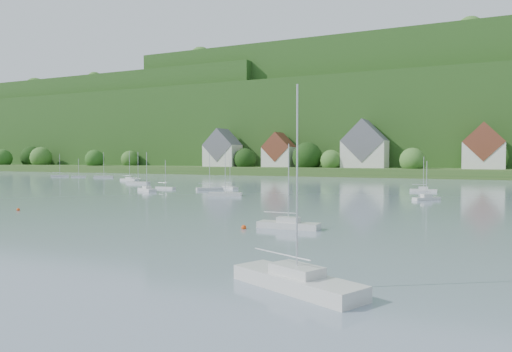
{
  "coord_description": "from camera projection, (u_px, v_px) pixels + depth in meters",
  "views": [
    {
      "loc": [
        44.41,
        7.45,
        6.9
      ],
      "look_at": [
        12.89,
        75.0,
        4.0
      ],
      "focal_mm": 33.93,
      "sensor_mm": 36.0,
      "label": 1
    }
  ],
  "objects": [
    {
      "name": "near_sailboat_4",
      "position": [
        297.0,
        280.0,
        25.14
      ],
      "size": [
        8.09,
        5.32,
        10.65
      ],
      "rotation": [
        0.0,
        0.0,
        -0.43
      ],
      "color": "silver",
      "rests_on": "ground"
    },
    {
      "name": "village_building_2",
      "position": [
        365.0,
        148.0,
        180.02
      ],
      "size": [
        16.0,
        11.44,
        18.0
      ],
      "color": "beige",
      "rests_on": "far_shore_strip"
    },
    {
      "name": "mooring_buoy_2",
      "position": [
        244.0,
        229.0,
        46.49
      ],
      "size": [
        0.51,
        0.51,
        0.51
      ],
      "primitive_type": "sphere",
      "color": "#D24310",
      "rests_on": "ground"
    },
    {
      "name": "far_shore_strip",
      "position": [
        359.0,
        171.0,
        193.34
      ],
      "size": [
        600.0,
        60.0,
        3.0
      ],
      "primitive_type": "cube",
      "color": "#2F5520",
      "rests_on": "ground"
    },
    {
      "name": "mooring_buoy_3",
      "position": [
        18.0,
        211.0,
        62.49
      ],
      "size": [
        0.42,
        0.42,
        0.42
      ],
      "primitive_type": "sphere",
      "color": "#D24310",
      "rests_on": "ground"
    },
    {
      "name": "village_building_0",
      "position": [
        223.0,
        151.0,
        204.49
      ],
      "size": [
        14.0,
        10.4,
        16.0
      ],
      "color": "beige",
      "rests_on": "far_shore_strip"
    },
    {
      "name": "village_building_3",
      "position": [
        483.0,
        150.0,
        161.34
      ],
      "size": [
        13.0,
        10.4,
        15.5
      ],
      "color": "beige",
      "rests_on": "far_shore_strip"
    },
    {
      "name": "near_sailboat_3",
      "position": [
        288.0,
        224.0,
        46.8
      ],
      "size": [
        6.1,
        1.81,
        8.2
      ],
      "rotation": [
        0.0,
        0.0,
        0.02
      ],
      "color": "silver",
      "rests_on": "ground"
    },
    {
      "name": "forested_ridge",
      "position": [
        390.0,
        127.0,
        254.43
      ],
      "size": [
        620.0,
        181.22,
        69.89
      ],
      "color": "#1B3A12",
      "rests_on": "ground"
    },
    {
      "name": "far_sailboat_cluster",
      "position": [
        310.0,
        185.0,
        113.37
      ],
      "size": [
        205.35,
        59.81,
        8.71
      ],
      "color": "silver",
      "rests_on": "ground"
    },
    {
      "name": "village_building_1",
      "position": [
        279.0,
        153.0,
        195.77
      ],
      "size": [
        12.0,
        9.36,
        14.0
      ],
      "color": "beige",
      "rests_on": "far_shore_strip"
    }
  ]
}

